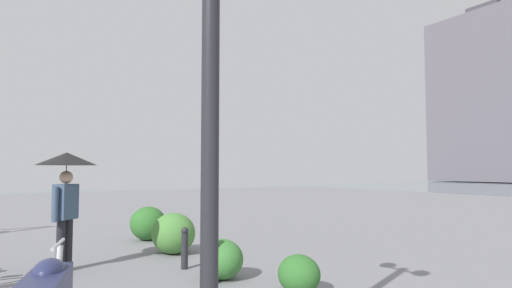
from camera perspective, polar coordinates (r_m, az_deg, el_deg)
name	(u,v)px	position (r m, az deg, el deg)	size (l,w,h in m)	color
building_highrise	(493,99)	(77.35, 29.31, 5.27)	(14.17, 14.11, 27.96)	#5B5660
lamppost	(211,41)	(3.42, -6.13, 13.65)	(0.98, 0.28, 4.12)	#232328
pedestrian	(66,177)	(8.04, -24.24, -4.10)	(1.00, 1.00, 2.03)	black
bollard_near	(211,255)	(6.64, -6.12, -14.72)	(0.13, 0.13, 0.83)	#232328
bollard_mid	(185,247)	(7.70, -9.61, -13.54)	(0.13, 0.13, 0.72)	#232328
shrub_low	(148,223)	(10.92, -14.37, -10.33)	(0.96, 0.87, 0.82)	#2D6628
shrub_round	(299,274)	(6.20, 5.82, -17.08)	(0.64, 0.57, 0.54)	#2D6628
shrub_wide	(173,233)	(9.08, -11.09, -11.74)	(0.98, 0.89, 0.84)	#477F38
shrub_tall	(222,259)	(6.95, -4.64, -15.23)	(0.74, 0.66, 0.63)	#387533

